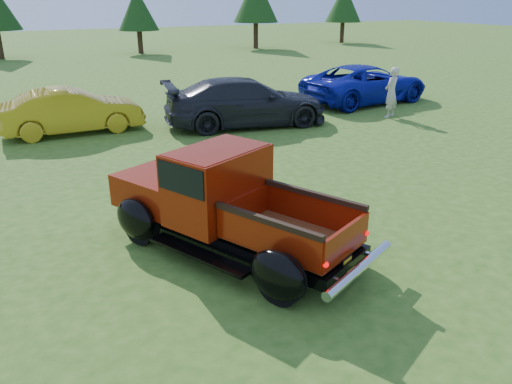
% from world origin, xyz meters
% --- Properties ---
extents(ground, '(120.00, 120.00, 0.00)m').
position_xyz_m(ground, '(0.00, 0.00, 0.00)').
color(ground, '#305217').
rests_on(ground, ground).
extents(tree_mid_right, '(2.82, 2.82, 4.40)m').
position_xyz_m(tree_mid_right, '(6.00, 30.00, 2.97)').
color(tree_mid_right, '#332114').
rests_on(tree_mid_right, ground).
extents(tree_far_east, '(3.07, 3.07, 4.80)m').
position_xyz_m(tree_far_east, '(24.00, 30.50, 3.25)').
color(tree_far_east, '#332114').
rests_on(tree_far_east, ground).
extents(pickup_truck, '(3.52, 4.77, 1.67)m').
position_xyz_m(pickup_truck, '(-0.71, 0.38, 0.79)').
color(pickup_truck, black).
rests_on(pickup_truck, ground).
extents(show_car_yellow, '(4.09, 1.45, 1.34)m').
position_xyz_m(show_car_yellow, '(-1.72, 9.11, 0.67)').
color(show_car_yellow, '#B69418').
rests_on(show_car_yellow, ground).
extents(show_car_grey, '(5.44, 2.97, 1.50)m').
position_xyz_m(show_car_grey, '(3.34, 7.58, 0.75)').
color(show_car_grey, black).
rests_on(show_car_grey, ground).
extents(show_car_blue, '(5.41, 2.91, 1.44)m').
position_xyz_m(show_car_blue, '(9.07, 8.74, 0.72)').
color(show_car_blue, '#0E169A').
rests_on(show_car_blue, ground).
extents(spectator, '(0.72, 0.61, 1.69)m').
position_xyz_m(spectator, '(8.20, 6.33, 0.84)').
color(spectator, '#B7B19E').
rests_on(spectator, ground).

